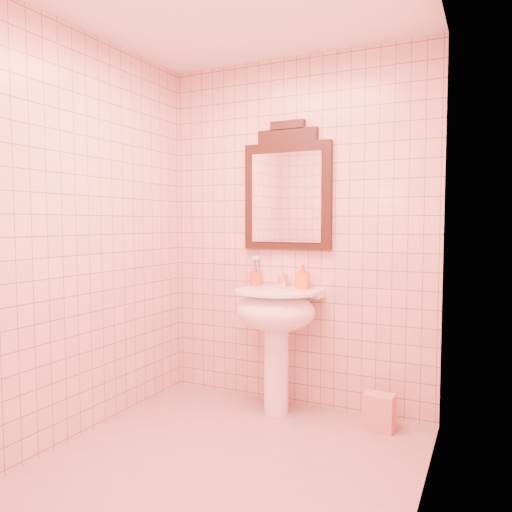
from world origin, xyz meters
The scene contains 8 objects.
floor centered at (0.00, 0.00, 0.00)m, with size 2.20×2.20×0.00m, color #A58077.
back_wall centered at (0.00, 1.10, 1.25)m, with size 2.00×0.02×2.50m, color #CDA48F.
pedestal_sink centered at (-0.06, 0.87, 0.66)m, with size 0.58×0.58×0.86m.
faucet centered at (-0.06, 1.01, 0.92)m, with size 0.04×0.16×0.11m.
mirror centered at (-0.06, 1.07, 1.56)m, with size 0.65×0.06×0.91m.
toothbrush_cup centered at (-0.30, 1.05, 0.92)m, with size 0.08×0.08×0.20m.
soap_dispenser centered at (0.09, 1.01, 0.95)m, with size 0.08×0.08×0.18m, color orange.
towel centered at (0.66, 0.90, 0.12)m, with size 0.19×0.13×0.23m, color pink.
Camera 1 is at (1.28, -2.26, 1.32)m, focal length 35.00 mm.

